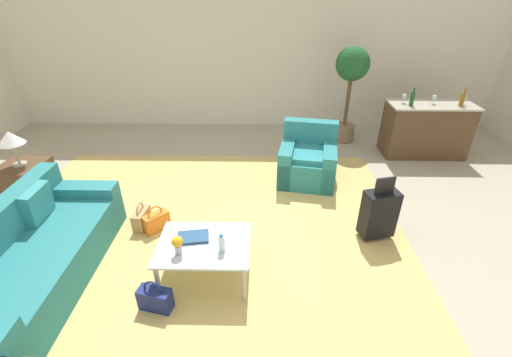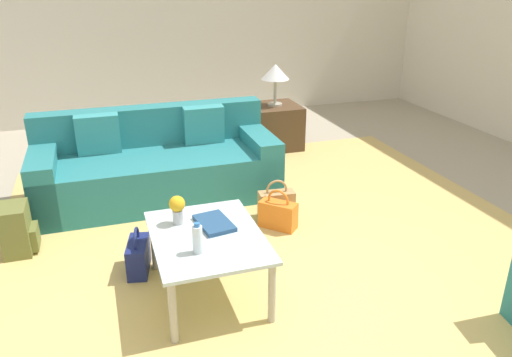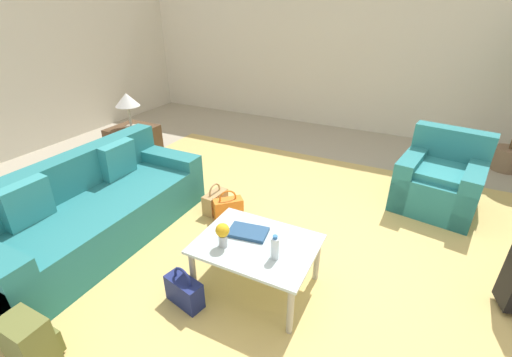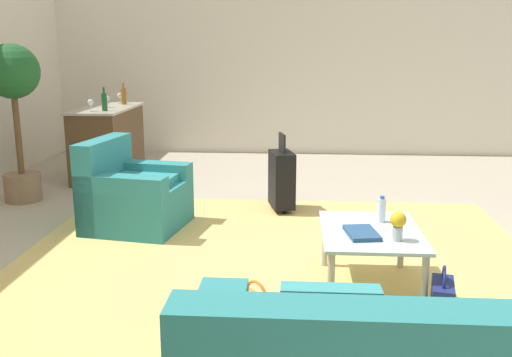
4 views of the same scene
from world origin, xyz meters
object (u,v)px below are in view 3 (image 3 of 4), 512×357
coffee_table_book (248,232)px  flower_vase (223,233)px  side_table (135,145)px  handbag_navy (184,291)px  coffee_table (257,249)px  handbag_orange (228,208)px  couch (93,212)px  armchair (440,182)px  handbag_tan (215,201)px  water_bottle (275,248)px  table_lamp (127,101)px  backpack_olive (31,343)px

coffee_table_book → flower_vase: size_ratio=1.55×
side_table → handbag_navy: size_ratio=1.65×
coffee_table → handbag_orange: coffee_table is taller
couch → coffee_table_book: 1.69m
armchair → handbag_tan: armchair is taller
couch → water_bottle: 2.01m
armchair → coffee_table: armchair is taller
table_lamp → handbag_navy: size_ratio=1.40×
table_lamp → water_bottle: bearing=-28.1°
coffee_table → side_table: bearing=151.8°
armchair → handbag_tan: (-2.27, -1.32, -0.17)m
table_lamp → handbag_tan: bearing=-19.5°
coffee_table → table_lamp: bearing=151.8°
handbag_navy → handbag_tan: bearing=112.5°
water_bottle → handbag_orange: bearing=136.9°
handbag_orange → handbag_tan: same height
couch → armchair: 3.84m
table_lamp → armchair: bearing=9.2°
armchair → side_table: 4.17m
backpack_olive → couch: bearing=123.7°
side_table → water_bottle: bearing=-28.1°
couch → handbag_orange: 1.38m
water_bottle → side_table: size_ratio=0.34×
coffee_table → table_lamp: (-2.80, 1.50, 0.54)m
handbag_tan → handbag_orange: bearing=-16.9°
coffee_table → handbag_orange: (-0.75, 0.78, -0.27)m
handbag_navy → side_table: bearing=140.9°
handbag_orange → handbag_navy: 1.25m
armchair → backpack_olive: 4.16m
armchair → handbag_tan: 2.63m
couch → coffee_table_book: (1.67, 0.18, 0.18)m
flower_vase → backpack_olive: 1.43m
coffee_table → flower_vase: 0.32m
armchair → water_bottle: size_ratio=4.91×
handbag_tan → coffee_table: bearing=-41.6°
table_lamp → couch: bearing=-57.8°
armchair → water_bottle: 2.54m
flower_vase → handbag_orange: (-0.53, 0.93, -0.45)m
water_bottle → handbag_orange: size_ratio=0.57×
handbag_tan → backpack_olive: backpack_olive is taller
armchair → table_lamp: size_ratio=1.99×
handbag_orange → coffee_table: bearing=-46.4°
couch → table_lamp: bearing=122.2°
water_bottle → armchair: bearing=63.9°
couch → backpack_olive: bearing=-56.3°
armchair → coffee_table: bearing=-121.2°
table_lamp → side_table: bearing=0.0°
flower_vase → side_table: bearing=147.4°
coffee_table → table_lamp: 3.22m
couch → backpack_olive: 1.43m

